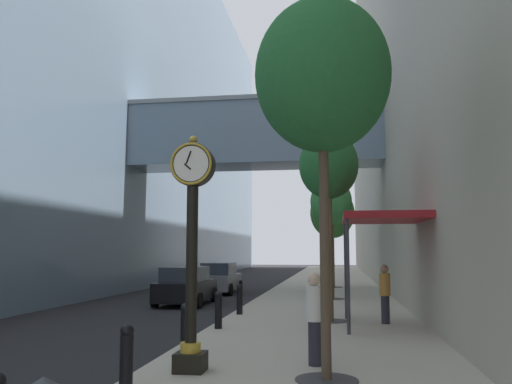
% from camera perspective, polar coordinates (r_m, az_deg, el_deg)
% --- Properties ---
extents(ground_plane, '(110.00, 110.00, 0.00)m').
position_cam_1_polar(ground_plane, '(29.58, 1.38, -10.92)').
color(ground_plane, black).
rests_on(ground_plane, ground).
extents(sidewalk_right, '(6.37, 80.00, 0.14)m').
position_cam_1_polar(sidewalk_right, '(32.33, 7.76, -10.35)').
color(sidewalk_right, '#ADA593').
rests_on(sidewalk_right, ground).
extents(building_block_left, '(23.48, 80.00, 28.73)m').
position_cam_1_polar(building_block_left, '(37.88, -17.19, 12.36)').
color(building_block_left, slate).
rests_on(building_block_left, ground).
extents(building_block_right, '(9.00, 80.00, 29.73)m').
position_cam_1_polar(building_block_right, '(35.30, 20.39, 14.81)').
color(building_block_right, '#A89E89').
rests_on(building_block_right, ground).
extents(street_clock, '(0.84, 0.55, 4.46)m').
position_cam_1_polar(street_clock, '(10.09, -6.98, -5.13)').
color(street_clock, black).
rests_on(street_clock, sidewalk_right).
extents(bollard_second, '(0.23, 0.23, 1.05)m').
position_cam_1_polar(bollard_second, '(9.13, -13.89, -16.84)').
color(bollard_second, black).
rests_on(bollard_second, sidewalk_right).
extents(bollard_third, '(0.23, 0.23, 1.05)m').
position_cam_1_polar(bollard_third, '(12.27, -7.68, -14.19)').
color(bollard_third, black).
rests_on(bollard_third, sidewalk_right).
extents(bollard_fourth, '(0.23, 0.23, 1.05)m').
position_cam_1_polar(bollard_fourth, '(15.51, -4.11, -12.56)').
color(bollard_fourth, black).
rests_on(bollard_fourth, sidewalk_right).
extents(bollard_fifth, '(0.23, 0.23, 1.05)m').
position_cam_1_polar(bollard_fifth, '(18.79, -1.80, -11.47)').
color(bollard_fifth, black).
rests_on(bollard_fifth, sidewalk_right).
extents(street_tree_near, '(2.49, 2.49, 6.87)m').
position_cam_1_polar(street_tree_near, '(9.95, 7.22, 12.28)').
color(street_tree_near, '#333335').
rests_on(street_tree_near, sidewalk_right).
extents(street_tree_mid_near, '(1.93, 1.93, 6.11)m').
position_cam_1_polar(street_tree_mid_near, '(17.32, 7.89, 2.71)').
color(street_tree_mid_near, '#333335').
rests_on(street_tree_mid_near, sidewalk_right).
extents(street_tree_mid_far, '(1.94, 1.94, 5.61)m').
position_cam_1_polar(street_tree_mid_far, '(24.88, 8.16, -1.17)').
color(street_tree_mid_far, '#333335').
rests_on(street_tree_mid_far, sidewalk_right).
extents(street_tree_far, '(2.70, 2.70, 6.05)m').
position_cam_1_polar(street_tree_far, '(32.54, 8.29, -2.28)').
color(street_tree_far, '#333335').
rests_on(street_tree_far, sidewalk_right).
extents(pedestrian_walking, '(0.48, 0.48, 1.79)m').
position_cam_1_polar(pedestrian_walking, '(16.90, 13.83, -10.50)').
color(pedestrian_walking, '#23232D').
rests_on(pedestrian_walking, sidewalk_right).
extents(pedestrian_by_clock, '(0.40, 0.40, 1.80)m').
position_cam_1_polar(pedestrian_by_clock, '(10.67, 6.38, -13.19)').
color(pedestrian_by_clock, '#23232D').
rests_on(pedestrian_by_clock, sidewalk_right).
extents(storefront_awning, '(2.40, 3.60, 3.30)m').
position_cam_1_polar(storefront_awning, '(16.23, 13.54, -2.96)').
color(storefront_awning, maroon).
rests_on(storefront_awning, sidewalk_right).
extents(car_black_near, '(2.13, 4.14, 1.65)m').
position_cam_1_polar(car_black_near, '(23.51, -7.63, -10.11)').
color(car_black_near, black).
rests_on(car_black_near, ground).
extents(car_grey_mid, '(1.95, 4.09, 1.68)m').
position_cam_1_polar(car_grey_mid, '(29.34, -3.98, -9.35)').
color(car_grey_mid, slate).
rests_on(car_grey_mid, ground).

